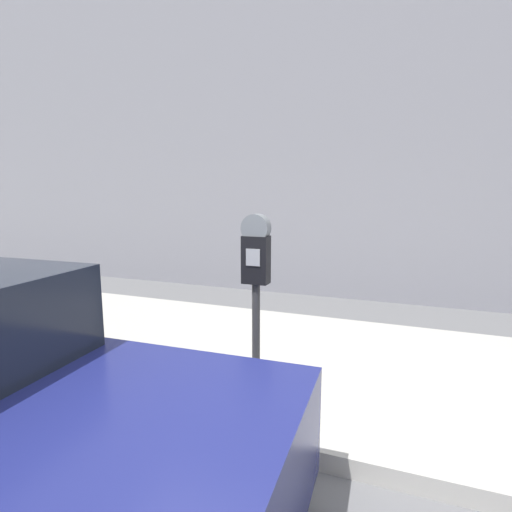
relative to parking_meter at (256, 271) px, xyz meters
name	(u,v)px	position (x,y,z in m)	size (l,w,h in m)	color
sidewalk	(329,369)	(0.42, 0.95, -1.13)	(24.00, 2.80, 0.14)	#ADAAA3
building_facade	(370,100)	(0.42, 4.06, 2.02)	(24.00, 0.30, 6.44)	gray
parking_meter	(256,271)	(0.00, 0.00, 0.00)	(0.21, 0.13, 1.50)	#2D2D30
fire_hydrant	(65,321)	(-2.13, 0.17, -0.70)	(0.22, 0.22, 0.73)	gold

